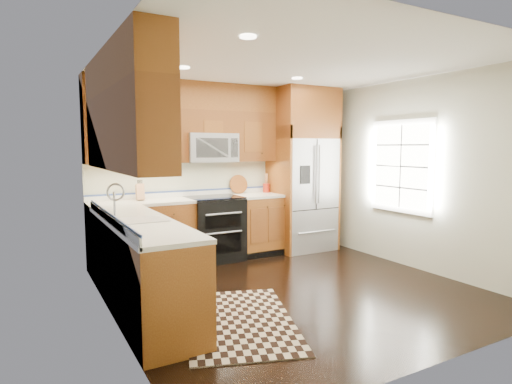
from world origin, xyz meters
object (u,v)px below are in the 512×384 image
range (215,229)px  utensil_crock (266,186)px  rug (240,320)px  knife_block (140,192)px  refrigerator (303,170)px

range → utensil_crock: 1.17m
range → rug: range is taller
rug → knife_block: knife_block is taller
rug → range: bearing=91.6°
knife_block → utensil_crock: utensil_crock is taller
refrigerator → utensil_crock: (-0.55, 0.24, -0.26)m
range → refrigerator: bearing=-1.4°
refrigerator → utensil_crock: size_ratio=8.55×
refrigerator → rug: size_ratio=1.57×
range → rug: 2.34m
knife_block → rug: bearing=-81.6°
refrigerator → utensil_crock: 0.65m
knife_block → utensil_crock: (2.04, 0.04, -0.01)m
refrigerator → rug: bearing=-136.2°
refrigerator → utensil_crock: bearing=156.9°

